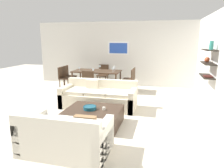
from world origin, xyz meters
TOP-DOWN VIEW (x-y plane):
  - ground_plane at (0.00, 0.00)m, footprint 18.00×18.00m
  - back_wall_unit at (0.29, 3.53)m, footprint 8.40×0.09m
  - right_wall_shelf_unit at (3.03, 0.60)m, footprint 0.34×8.20m
  - sofa_beige at (-0.08, 0.34)m, footprint 2.17×0.90m
  - loveseat_white at (0.12, -2.21)m, footprint 1.53×0.90m
  - coffee_table at (0.19, -0.93)m, footprint 1.26×1.06m
  - decorative_bowl at (0.11, -0.96)m, footprint 0.31×0.31m
  - candle_jar at (0.44, -0.91)m, footprint 0.07×0.07m
  - dining_table at (-0.84, 2.44)m, footprint 1.86×0.94m
  - dining_chair_head at (-0.84, 3.32)m, footprint 0.44×0.44m
  - dining_chair_left_near at (-2.17, 2.23)m, footprint 0.44×0.44m
  - dining_chair_right_far at (0.50, 2.65)m, footprint 0.44×0.44m
  - dining_chair_right_near at (0.50, 2.23)m, footprint 0.44×0.44m
  - dining_chair_foot at (-0.84, 1.56)m, footprint 0.44×0.44m
  - dining_chair_left_far at (-2.17, 2.65)m, footprint 0.44×0.44m
  - wine_glass_right_near at (-0.15, 2.33)m, footprint 0.07×0.07m
  - wine_glass_head at (-0.84, 2.85)m, footprint 0.08×0.08m
  - wine_glass_left_near at (-1.52, 2.33)m, footprint 0.06×0.06m
  - wine_glass_right_far at (-0.15, 2.56)m, footprint 0.08×0.08m
  - wine_glass_foot at (-0.84, 2.03)m, footprint 0.07×0.07m

SIDE VIEW (x-z plane):
  - ground_plane at x=0.00m, z-range 0.00..0.00m
  - coffee_table at x=0.19m, z-range 0.00..0.38m
  - sofa_beige at x=-0.08m, z-range -0.10..0.68m
  - loveseat_white at x=0.12m, z-range -0.10..0.68m
  - candle_jar at x=0.44m, z-range 0.38..0.45m
  - decorative_bowl at x=0.11m, z-range 0.38..0.46m
  - dining_chair_head at x=-0.84m, z-range 0.06..0.94m
  - dining_chair_left_near at x=-2.17m, z-range 0.06..0.94m
  - dining_chair_right_far at x=0.50m, z-range 0.06..0.94m
  - dining_chair_right_near at x=0.50m, z-range 0.06..0.94m
  - dining_chair_foot at x=-0.84m, z-range 0.06..0.94m
  - dining_chair_left_far at x=-2.17m, z-range 0.06..0.94m
  - dining_table at x=-0.84m, z-range 0.31..1.06m
  - wine_glass_foot at x=-0.84m, z-range 0.78..0.92m
  - wine_glass_left_near at x=-1.52m, z-range 0.78..0.92m
  - wine_glass_right_near at x=-0.15m, z-range 0.79..0.95m
  - wine_glass_head at x=-0.84m, z-range 0.79..0.96m
  - wine_glass_right_far at x=-0.15m, z-range 0.79..0.98m
  - right_wall_shelf_unit at x=3.03m, z-range 0.00..2.70m
  - back_wall_unit at x=0.29m, z-range 0.00..2.70m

